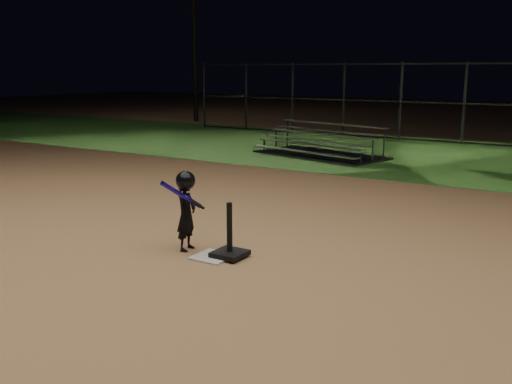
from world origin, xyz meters
name	(u,v)px	position (x,y,z in m)	size (l,w,h in m)	color
ground	(213,258)	(0.00, 0.00, 0.00)	(80.00, 80.00, 0.00)	#B17D50
grass_strip	(435,156)	(0.00, 10.00, 0.01)	(60.00, 8.00, 0.01)	#2A581C
home_plate	(213,257)	(0.00, 0.00, 0.01)	(0.45, 0.45, 0.02)	beige
batting_tee	(230,247)	(0.18, 0.11, 0.14)	(0.38, 0.38, 0.67)	black
child_batter	(186,208)	(-0.47, 0.08, 0.55)	(0.41, 0.58, 1.03)	black
bleacher_left	(320,150)	(-2.63, 8.37, 0.18)	(3.78, 2.48, 0.85)	#A5A5A9
backstop_fence	(464,104)	(0.00, 13.00, 1.25)	(20.08, 0.08, 2.50)	#38383D
light_pole_left	(193,6)	(-12.00, 14.94, 4.95)	(0.90, 0.53, 8.30)	#2D2D30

